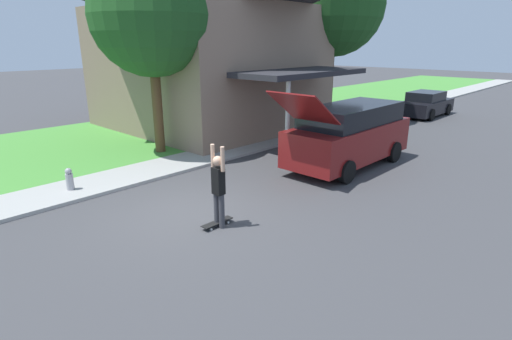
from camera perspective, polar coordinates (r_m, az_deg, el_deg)
ground_plane at (r=10.01m, az=-8.94°, el=-6.01°), size 120.00×120.00×0.00m
lawn at (r=19.59m, az=-9.49°, el=5.83°), size 10.00×80.00×0.08m
sidewalk at (r=16.36m, az=-0.09°, el=3.77°), size 1.80×80.00×0.10m
house at (r=20.03m, az=-7.10°, el=18.42°), size 11.85×8.97×8.09m
lawn_tree_near at (r=15.07m, az=-14.83°, el=20.53°), size 4.18×4.18×6.90m
lawn_tree_far at (r=21.51m, az=11.05°, el=22.14°), size 4.98×4.98×8.19m
suv_parked at (r=13.68m, az=13.20°, el=5.03°), size 2.06×5.76×2.73m
car_down_street at (r=24.92m, az=23.07°, el=8.62°), size 1.84×4.16×1.38m
skateboarder at (r=8.83m, az=-5.39°, el=-2.30°), size 0.41×0.22×1.90m
skateboard at (r=9.22m, az=-5.56°, el=-7.47°), size 0.21×0.82×0.10m
fire_hydrant at (r=12.15m, az=-25.09°, el=-1.20°), size 0.20×0.20×0.62m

